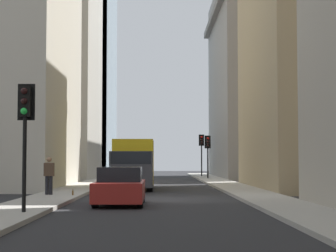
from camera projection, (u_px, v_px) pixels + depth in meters
ground_plane at (158, 200)px, 25.37m from camera, size 135.00×135.00×0.00m
sidewalk_right at (52, 198)px, 25.30m from camera, size 90.00×2.20×0.14m
sidewalk_left at (263, 198)px, 25.44m from camera, size 90.00×2.20×0.14m
building_left_far at (268, 83)px, 57.53m from camera, size 18.37×10.50×18.22m
building_right_far at (45, 65)px, 55.88m from camera, size 17.02×10.00×21.14m
delivery_truck at (133, 164)px, 34.00m from camera, size 6.46×2.25×2.84m
sedan_red at (120, 187)px, 22.34m from camera, size 4.30×1.78×1.42m
traffic_light_foreground at (25, 117)px, 17.81m from camera, size 0.43×0.52×3.83m
traffic_light_midblock at (208, 147)px, 50.87m from camera, size 0.43×0.52×3.65m
traffic_light_far_junction at (202, 145)px, 58.05m from camera, size 0.43×0.52×4.04m
pedestrian at (49, 174)px, 26.61m from camera, size 0.26×0.44×1.68m
discarded_bottle at (73, 193)px, 26.14m from camera, size 0.07×0.07×0.27m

